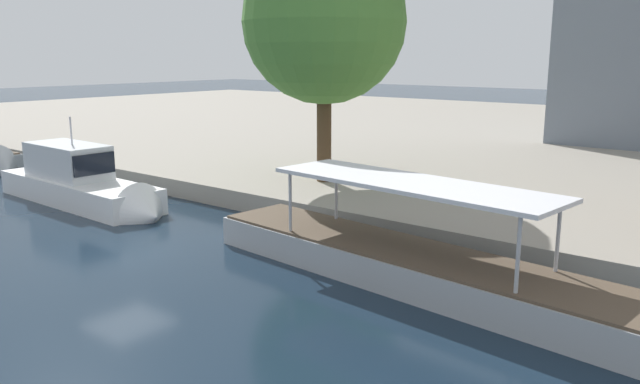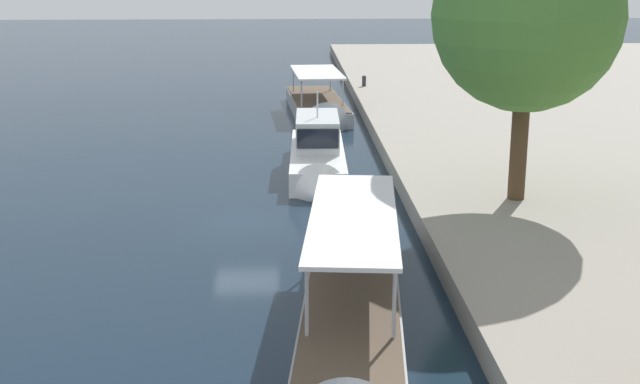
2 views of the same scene
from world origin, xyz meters
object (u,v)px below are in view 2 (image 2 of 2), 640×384
Objects in this scene: mooring_bollard_0 at (364,80)px; tree_2 at (534,9)px; motor_yacht_1 at (318,160)px; tour_boat_2 at (352,311)px; tour_boat_0 at (319,111)px.

tree_2 is at bearing 6.71° from mooring_bollard_0.
tree_2 reaches higher than motor_yacht_1.
motor_yacht_1 is 12.97m from tree_2.
mooring_bollard_0 is (-39.36, 3.91, 0.82)m from tour_boat_2.
tree_2 reaches higher than tour_boat_2.
motor_yacht_1 is at bearing -133.83° from tree_2.
mooring_bollard_0 is (-7.23, 3.58, 0.94)m from tour_boat_0.
mooring_bollard_0 is at bearing 149.62° from tour_boat_0.
tour_boat_0 is 1.20× the size of motor_yacht_1.
tour_boat_0 reaches higher than mooring_bollard_0.
tour_boat_2 is 39.56m from mooring_bollard_0.
motor_yacht_1 is at bearing -10.74° from mooring_bollard_0.
mooring_bollard_0 is (-22.22, 4.22, 0.57)m from motor_yacht_1.
tour_boat_0 is at bearing -26.37° from mooring_bollard_0.
motor_yacht_1 reaches higher than mooring_bollard_0.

